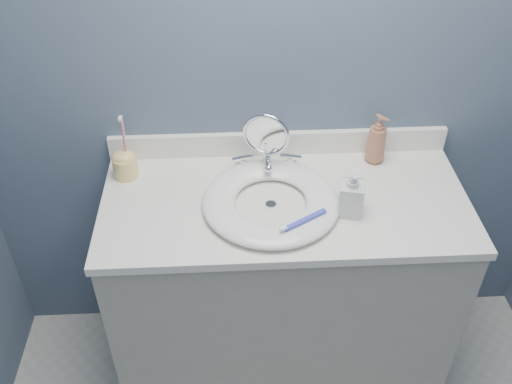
{
  "coord_description": "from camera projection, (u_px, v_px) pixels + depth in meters",
  "views": [
    {
      "loc": [
        -0.17,
        -0.46,
        2.09
      ],
      "look_at": [
        -0.1,
        0.94,
        0.94
      ],
      "focal_mm": 40.0,
      "sensor_mm": 36.0,
      "label": 1
    }
  ],
  "objects": [
    {
      "name": "toothbrush_lying",
      "position": [
        304.0,
        221.0,
        1.74
      ],
      "size": [
        0.16,
        0.1,
        0.02
      ],
      "rotation": [
        0.0,
        0.0,
        0.55
      ],
      "color": "blue",
      "rests_on": "basin"
    },
    {
      "name": "back_wall",
      "position": [
        281.0,
        73.0,
        1.9
      ],
      "size": [
        2.2,
        0.02,
        2.4
      ],
      "primitive_type": "cube",
      "color": "#4C5B72",
      "rests_on": "ground"
    },
    {
      "name": "makeup_mirror",
      "position": [
        266.0,
        142.0,
        1.92
      ],
      "size": [
        0.16,
        0.09,
        0.24
      ],
      "rotation": [
        0.0,
        0.0,
        -0.31
      ],
      "color": "silver",
      "rests_on": "countertop"
    },
    {
      "name": "faucet",
      "position": [
        267.0,
        163.0,
        2.0
      ],
      "size": [
        0.25,
        0.13,
        0.07
      ],
      "color": "silver",
      "rests_on": "countertop"
    },
    {
      "name": "vanity_cabinet",
      "position": [
        281.0,
        290.0,
        2.18
      ],
      "size": [
        1.2,
        0.55,
        0.85
      ],
      "primitive_type": "cube",
      "color": "#A6A297",
      "rests_on": "ground"
    },
    {
      "name": "basin",
      "position": [
        271.0,
        201.0,
        1.85
      ],
      "size": [
        0.45,
        0.45,
        0.04
      ],
      "primitive_type": null,
      "color": "white",
      "rests_on": "countertop"
    },
    {
      "name": "drain",
      "position": [
        271.0,
        205.0,
        1.86
      ],
      "size": [
        0.04,
        0.04,
        0.01
      ],
      "primitive_type": "cylinder",
      "color": "silver",
      "rests_on": "countertop"
    },
    {
      "name": "soap_bottle_amber",
      "position": [
        377.0,
        139.0,
        2.0
      ],
      "size": [
        0.1,
        0.1,
        0.19
      ],
      "primitive_type": "imported",
      "rotation": [
        0.0,
        0.0,
        0.73
      ],
      "color": "#9F6447",
      "rests_on": "countertop"
    },
    {
      "name": "countertop",
      "position": [
        285.0,
        203.0,
        1.9
      ],
      "size": [
        1.22,
        0.57,
        0.03
      ],
      "primitive_type": "cube",
      "color": "white",
      "rests_on": "vanity_cabinet"
    },
    {
      "name": "backsplash",
      "position": [
        279.0,
        143.0,
        2.06
      ],
      "size": [
        1.22,
        0.02,
        0.09
      ],
      "primitive_type": "cube",
      "color": "white",
      "rests_on": "countertop"
    },
    {
      "name": "soap_bottle_clear",
      "position": [
        352.0,
        192.0,
        1.79
      ],
      "size": [
        0.09,
        0.09,
        0.17
      ],
      "primitive_type": "imported",
      "rotation": [
        0.0,
        0.0,
        -0.21
      ],
      "color": "silver",
      "rests_on": "countertop"
    },
    {
      "name": "toothbrush_holder",
      "position": [
        125.0,
        163.0,
        1.95
      ],
      "size": [
        0.08,
        0.08,
        0.24
      ],
      "rotation": [
        0.0,
        0.0,
        0.37
      ],
      "color": "#F3D379",
      "rests_on": "countertop"
    }
  ]
}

